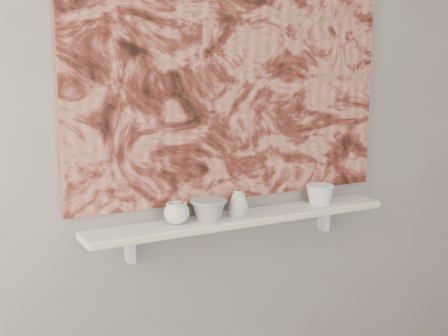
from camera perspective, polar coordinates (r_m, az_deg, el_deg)
wall_back at (r=2.70m, az=0.69°, el=4.79°), size 3.60×0.00×3.60m
shelf at (r=2.70m, az=1.66°, el=-4.62°), size 1.40×0.18×0.03m
shelf_stripe at (r=2.62m, az=2.68°, el=-5.08°), size 1.40×0.01×0.02m
bracket_left at (r=2.58m, az=-8.63°, el=-7.20°), size 0.03×0.06×0.12m
bracket_right at (r=3.04m, az=9.08°, el=-4.51°), size 0.03×0.06×0.12m
painting at (r=2.68m, az=0.86°, el=8.81°), size 1.50×0.02×1.10m
house_motif at (r=2.94m, az=8.63°, el=2.81°), size 0.09×0.00×0.08m
bowl_grey at (r=2.61m, az=-1.42°, el=-3.78°), size 0.17×0.17×0.09m
cup_cream at (r=2.55m, az=-4.34°, el=-4.11°), size 0.13×0.13×0.09m
bell_vessel at (r=2.67m, az=1.33°, el=-3.21°), size 0.12×0.12×0.11m
bowl_white at (r=2.91m, az=8.74°, el=-2.38°), size 0.15×0.15×0.09m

